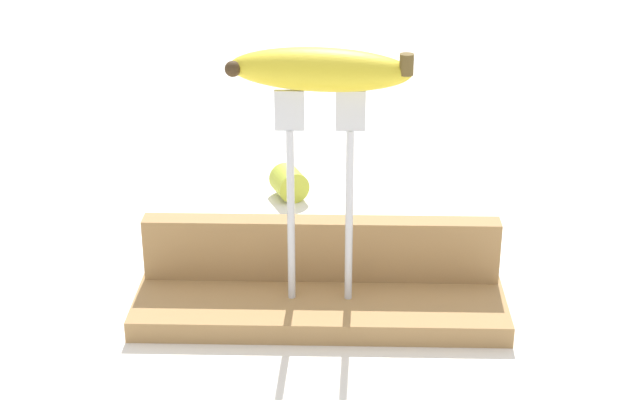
{
  "coord_description": "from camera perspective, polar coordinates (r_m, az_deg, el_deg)",
  "views": [
    {
      "loc": [
        0.02,
        -0.81,
        0.48
      ],
      "look_at": [
        0.0,
        0.0,
        0.12
      ],
      "focal_mm": 55.5,
      "sensor_mm": 36.0,
      "label": 1
    }
  ],
  "objects": [
    {
      "name": "ground_plane",
      "position": [
        0.94,
        0.0,
        -6.7
      ],
      "size": [
        3.0,
        3.0,
        0.0
      ],
      "primitive_type": "plane",
      "color": "white"
    },
    {
      "name": "board_backstop",
      "position": [
        0.96,
        0.07,
        -2.81
      ],
      "size": [
        0.34,
        0.02,
        0.06
      ],
      "primitive_type": "cube",
      "color": "#A87F4C",
      "rests_on": "wooden_board"
    },
    {
      "name": "fork_stand_center",
      "position": [
        0.88,
        -0.01,
        1.08
      ],
      "size": [
        0.08,
        0.01,
        0.2
      ],
      "color": "silver",
      "rests_on": "wooden_board"
    },
    {
      "name": "banana_raised_center",
      "position": [
        0.84,
        -0.01,
        7.45
      ],
      "size": [
        0.16,
        0.06,
        0.04
      ],
      "color": "yellow",
      "rests_on": "fork_stand_center"
    },
    {
      "name": "banana_chunk_near",
      "position": [
        1.19,
        -1.81,
        1.01
      ],
      "size": [
        0.05,
        0.05,
        0.04
      ],
      "color": "#B2C138",
      "rests_on": "ground"
    },
    {
      "name": "wooden_board",
      "position": [
        0.94,
        0.0,
        -6.17
      ],
      "size": [
        0.35,
        0.11,
        0.02
      ],
      "primitive_type": "cube",
      "color": "#A87F4C",
      "rests_on": "ground"
    }
  ]
}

